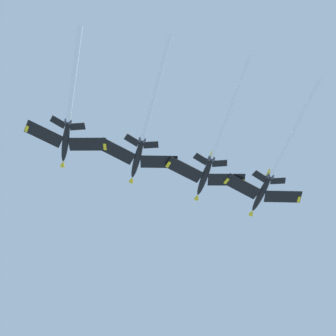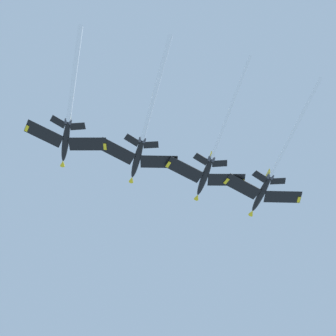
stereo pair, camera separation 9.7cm
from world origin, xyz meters
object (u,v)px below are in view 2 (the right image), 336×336
at_px(jet_inner_left, 143,136).
at_px(jet_inner_right, 270,178).
at_px(jet_centre, 210,163).
at_px(jet_far_left, 68,120).

xyz_separation_m(jet_inner_left, jet_inner_right, (13.31, 28.97, -0.57)).
bearing_deg(jet_centre, jet_inner_right, 60.60).
distance_m(jet_inner_left, jet_centre, 17.12).
xyz_separation_m(jet_far_left, jet_inner_right, (22.47, 44.10, -0.67)).
xyz_separation_m(jet_far_left, jet_centre, (15.17, 31.16, -0.15)).
bearing_deg(jet_far_left, jet_centre, 64.03).
relative_size(jet_centre, jet_inner_right, 0.99).
bearing_deg(jet_inner_left, jet_inner_right, 65.33).
xyz_separation_m(jet_far_left, jet_inner_left, (9.16, 15.13, -0.10)).
xyz_separation_m(jet_centre, jet_inner_right, (7.29, 12.94, -0.53)).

